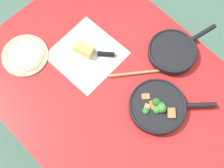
# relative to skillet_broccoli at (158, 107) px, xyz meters

# --- Properties ---
(ground_plane) EXTENTS (14.00, 14.00, 0.00)m
(ground_plane) POSITION_rel_skillet_broccoli_xyz_m (0.23, 0.07, -0.79)
(ground_plane) COLOR #476B56
(dining_table_red) EXTENTS (1.30, 0.98, 0.76)m
(dining_table_red) POSITION_rel_skillet_broccoli_xyz_m (0.23, 0.07, -0.10)
(dining_table_red) COLOR red
(dining_table_red) RESTS_ON ground_plane
(skillet_broccoli) EXTENTS (0.33, 0.35, 0.07)m
(skillet_broccoli) POSITION_rel_skillet_broccoli_xyz_m (0.00, 0.00, 0.00)
(skillet_broccoli) COLOR black
(skillet_broccoli) RESTS_ON dining_table_red
(skillet_eggs) EXTENTS (0.24, 0.39, 0.05)m
(skillet_eggs) POSITION_rel_skillet_broccoli_xyz_m (0.14, -0.26, -0.00)
(skillet_eggs) COLOR black
(skillet_eggs) RESTS_ON dining_table_red
(wooden_spoon) EXTENTS (0.24, 0.30, 0.02)m
(wooden_spoon) POSITION_rel_skillet_broccoli_xyz_m (0.14, -0.12, -0.02)
(wooden_spoon) COLOR #A87A4C
(wooden_spoon) RESTS_ON dining_table_red
(parchment_sheet) EXTENTS (0.33, 0.33, 0.00)m
(parchment_sheet) POSITION_rel_skillet_broccoli_xyz_m (0.44, 0.05, -0.02)
(parchment_sheet) COLOR silver
(parchment_sheet) RESTS_ON dining_table_red
(grater_knife) EXTENTS (0.23, 0.21, 0.02)m
(grater_knife) POSITION_rel_skillet_broccoli_xyz_m (0.41, 0.02, -0.02)
(grater_knife) COLOR silver
(grater_knife) RESTS_ON dining_table_red
(cheese_block) EXTENTS (0.11, 0.08, 0.05)m
(cheese_block) POSITION_rel_skillet_broccoli_xyz_m (0.46, 0.04, 0.00)
(cheese_block) COLOR #E0C15B
(cheese_block) RESTS_ON dining_table_red
(dinner_plate_stack) EXTENTS (0.23, 0.23, 0.03)m
(dinner_plate_stack) POSITION_rel_skillet_broccoli_xyz_m (0.65, 0.28, -0.01)
(dinner_plate_stack) COLOR white
(dinner_plate_stack) RESTS_ON dining_table_red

